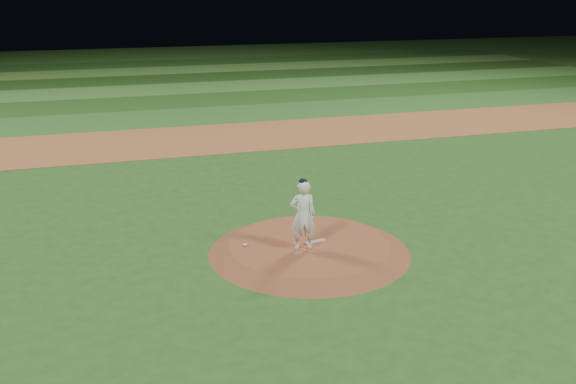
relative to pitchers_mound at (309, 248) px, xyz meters
The scene contains 12 objects.
ground 0.12m from the pitchers_mound, ahead, with size 120.00×120.00×0.00m, color #26551B.
infield_dirt_band 14.00m from the pitchers_mound, 90.00° to the left, with size 70.00×6.00×0.02m, color #9A5C30.
outfield_stripe_0 19.50m from the pitchers_mound, 90.00° to the left, with size 70.00×5.00×0.02m, color #2E6424.
outfield_stripe_1 24.50m from the pitchers_mound, 90.00° to the left, with size 70.00×5.00×0.02m, color #204C18.
outfield_stripe_2 29.50m from the pitchers_mound, 90.00° to the left, with size 70.00×5.00×0.02m, color #3A752A.
outfield_stripe_3 34.50m from the pitchers_mound, 90.00° to the left, with size 70.00×5.00×0.02m, color #1C3F14.
outfield_stripe_4 39.50m from the pitchers_mound, 90.00° to the left, with size 70.00×5.00×0.02m, color #42782B.
outfield_stripe_5 44.50m from the pitchers_mound, 90.00° to the left, with size 70.00×5.00×0.02m, color #1B4616.
pitchers_mound is the anchor object (origin of this frame).
pitching_rubber 0.24m from the pitchers_mound, 11.55° to the left, with size 0.61×0.15×0.03m, color silver.
rosin_bag 1.76m from the pitchers_mound, 168.80° to the left, with size 0.13×0.13×0.07m, color silver.
pitcher_on_mound 1.17m from the pitchers_mound, 134.50° to the right, with size 0.74×0.53×1.96m.
Camera 1 is at (-5.27, -15.32, 7.04)m, focal length 40.00 mm.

